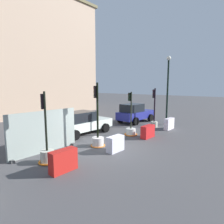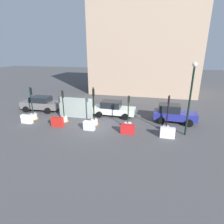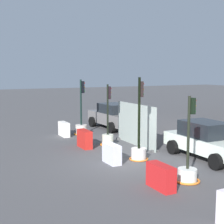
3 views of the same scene
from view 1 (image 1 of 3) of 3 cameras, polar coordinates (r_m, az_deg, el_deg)
ground_plane at (r=10.67m, az=-2.46°, el=-10.71°), size 120.00×120.00×0.00m
traffic_light_1 at (r=8.98m, az=-19.21°, el=-11.39°), size 0.80×0.80×3.18m
traffic_light_2 at (r=10.75m, az=-4.39°, el=-7.23°), size 0.84×0.84×3.60m
traffic_light_3 at (r=13.19m, az=5.73°, el=-5.00°), size 0.90×0.90×3.02m
traffic_light_4 at (r=15.97m, az=12.70°, el=-1.95°), size 0.57×0.57×3.23m
construction_barrier_1 at (r=7.95m, az=-14.62°, el=-14.17°), size 1.12×0.41×0.90m
construction_barrier_2 at (r=9.93m, az=1.03°, el=-9.65°), size 1.00×0.43×0.82m
construction_barrier_3 at (r=12.68m, az=10.86°, el=-5.88°), size 1.15×0.43×0.82m
construction_barrier_4 at (r=15.51m, az=17.01°, el=-3.46°), size 1.15×0.37×0.88m
car_white_van at (r=13.54m, az=-9.22°, el=-3.28°), size 4.52×2.15×1.63m
car_blue_estate at (r=17.79m, az=6.95°, el=-0.32°), size 4.07×2.11×1.77m
building_main_facade at (r=26.61m, az=-26.24°, el=15.12°), size 17.24×9.97×14.19m
street_lamp_post at (r=16.97m, az=16.64°, el=8.24°), size 0.36×0.36×5.93m
site_fence_panel at (r=10.23m, az=-19.88°, el=-5.95°), size 3.75×0.50×2.17m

